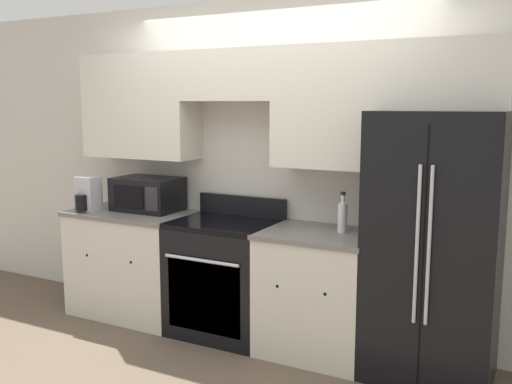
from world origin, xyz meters
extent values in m
plane|color=brown|center=(0.00, 0.00, 0.00)|extent=(12.00, 12.00, 0.00)
cube|color=beige|center=(0.00, 0.66, 1.30)|extent=(8.00, 0.06, 2.60)
cube|color=beige|center=(-1.18, 0.46, 1.77)|extent=(1.03, 0.33, 0.86)
cube|color=beige|center=(-0.28, 0.46, 2.01)|extent=(0.78, 0.33, 0.39)
cube|color=beige|center=(0.91, 0.46, 1.77)|extent=(1.58, 0.33, 0.86)
cube|color=beige|center=(-1.18, 0.31, 0.43)|extent=(1.03, 0.62, 0.86)
cube|color=slate|center=(-1.18, 0.31, 0.88)|extent=(1.05, 0.64, 0.03)
sphere|color=black|center=(-1.41, 0.00, 0.56)|extent=(0.03, 0.03, 0.03)
sphere|color=black|center=(-0.95, 0.00, 0.56)|extent=(0.03, 0.03, 0.03)
cube|color=beige|center=(0.50, 0.31, 0.43)|extent=(0.77, 0.62, 0.86)
cube|color=slate|center=(0.50, 0.31, 0.88)|extent=(0.80, 0.64, 0.03)
sphere|color=black|center=(0.33, 0.00, 0.56)|extent=(0.03, 0.03, 0.03)
sphere|color=black|center=(0.67, 0.00, 0.56)|extent=(0.03, 0.03, 0.03)
cube|color=black|center=(-0.28, 0.31, 0.43)|extent=(0.78, 0.62, 0.86)
cube|color=black|center=(-0.28, 0.01, 0.39)|extent=(0.63, 0.01, 0.55)
cube|color=black|center=(-0.28, 0.31, 0.88)|extent=(0.78, 0.62, 0.04)
cube|color=black|center=(-0.28, 0.59, 0.98)|extent=(0.78, 0.04, 0.16)
cylinder|color=silver|center=(-0.28, -0.02, 0.67)|extent=(0.63, 0.02, 0.02)
cube|color=black|center=(1.29, 0.36, 0.88)|extent=(0.81, 0.71, 1.75)
cube|color=black|center=(1.29, 0.00, 0.88)|extent=(0.01, 0.01, 1.61)
cylinder|color=#B7B7BC|center=(1.26, -0.02, 0.96)|extent=(0.02, 0.02, 0.96)
cylinder|color=#B7B7BC|center=(1.33, -0.02, 0.96)|extent=(0.02, 0.02, 0.96)
cube|color=black|center=(-1.09, 0.40, 1.04)|extent=(0.55, 0.37, 0.28)
cube|color=black|center=(-1.14, 0.21, 1.04)|extent=(0.30, 0.01, 0.18)
cube|color=#262628|center=(-0.90, 0.21, 1.04)|extent=(0.12, 0.01, 0.20)
cylinder|color=silver|center=(0.65, 0.38, 1.00)|extent=(0.07, 0.07, 0.21)
cylinder|color=silver|center=(0.65, 0.38, 1.13)|extent=(0.03, 0.03, 0.06)
cylinder|color=black|center=(0.65, 0.38, 1.17)|extent=(0.03, 0.03, 0.02)
cube|color=#B7B7BC|center=(-1.53, 0.17, 1.04)|extent=(0.18, 0.15, 0.29)
cylinder|color=black|center=(-1.53, 0.09, 0.98)|extent=(0.10, 0.10, 0.13)
camera|label=1|loc=(1.94, -3.38, 1.80)|focal=40.00mm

